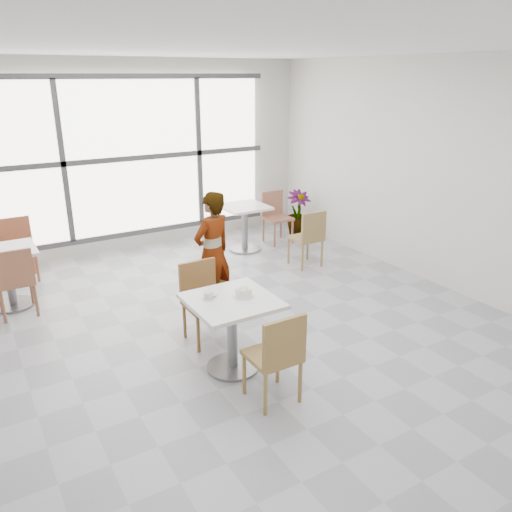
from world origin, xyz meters
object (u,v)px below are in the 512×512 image
main_table (232,321)px  bg_chair_right_near (309,235)px  coffee_cup (208,296)px  bg_chair_left_far (18,245)px  bg_table_left (8,270)px  bg_table_right (245,221)px  bg_chair_left_near (15,278)px  oatmeal_bowl (243,292)px  person (213,253)px  plant_right (298,212)px  chair_far (202,296)px  chair_near (277,353)px  bg_chair_right_far (275,213)px

main_table → bg_chair_right_near: (2.31, 1.88, -0.02)m
main_table → coffee_cup: 0.34m
main_table → bg_chair_left_far: 3.90m
bg_table_left → bg_table_right: 3.59m
bg_chair_left_near → bg_chair_right_near: same height
oatmeal_bowl → person: size_ratio=0.14×
bg_table_left → bg_chair_left_far: bg_chair_left_far is taller
coffee_cup → plant_right: 4.65m
bg_table_left → plant_right: (4.84, 0.66, -0.09)m
main_table → chair_far: (0.02, 0.72, -0.02)m
main_table → person: bearing=71.2°
oatmeal_bowl → bg_chair_left_near: bearing=127.8°
chair_near → bg_chair_left_near: (-1.72, 3.00, 0.00)m
bg_chair_left_near → bg_table_left: bearing=-84.5°
bg_table_left → bg_table_right: bearing=6.0°
chair_near → coffee_cup: 0.90m
bg_chair_left_far → person: bearing=-50.7°
oatmeal_bowl → bg_table_right: size_ratio=0.28×
chair_near → person: size_ratio=0.59×
bg_chair_left_far → bg_chair_right_near: size_ratio=1.00×
bg_chair_right_far → bg_chair_left_near: bearing=-168.2°
chair_near → coffee_cup: chair_near is taller
bg_table_left → bg_chair_right_near: bearing=-11.3°
chair_far → bg_chair_left_near: size_ratio=1.00×
bg_table_left → bg_chair_left_far: (0.22, 0.93, 0.01)m
bg_table_right → plant_right: bearing=12.7°
coffee_cup → person: bearing=62.0°
bg_chair_left_far → chair_near: bearing=-70.5°
chair_near → bg_chair_left_near: bearing=-60.2°
plant_right → bg_chair_right_far: bearing=-165.3°
bg_table_right → coffee_cup: bearing=-125.2°
coffee_cup → bg_chair_right_far: bg_chair_right_far is taller
chair_near → bg_chair_left_far: 4.57m
bg_chair_right_far → plant_right: 0.62m
person → bg_chair_left_far: (-1.90, 2.32, -0.24)m
person → bg_table_right: bearing=-146.6°
bg_chair_left_far → bg_chair_right_far: size_ratio=1.00×
bg_chair_right_near → bg_chair_right_far: same height
coffee_cup → bg_table_right: size_ratio=0.21×
main_table → plant_right: bearing=46.6°
coffee_cup → person: 1.32m
chair_far → bg_chair_right_near: 2.57m
bg_table_right → bg_chair_left_far: bg_chair_left_far is taller
chair_near → oatmeal_bowl: 0.76m
main_table → person: person is taller
person → bg_chair_left_far: bearing=-68.0°
oatmeal_bowl → bg_table_right: (1.75, 3.05, -0.31)m
oatmeal_bowl → bg_table_left: (-1.82, 2.67, -0.31)m
chair_near → bg_table_right: 4.16m
plant_right → bg_chair_right_near: bearing=-120.0°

